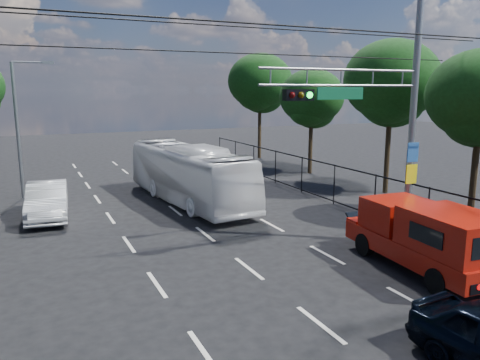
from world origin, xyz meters
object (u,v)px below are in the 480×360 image
white_van (47,201)px  red_pickup (425,235)px  white_bus (188,174)px  signal_mast (388,101)px

white_van → red_pickup: bearing=-43.2°
white_bus → red_pickup: bearing=-78.2°
red_pickup → white_bus: 12.47m
signal_mast → red_pickup: 4.77m
signal_mast → red_pickup: (-0.31, -2.40, -4.11)m
red_pickup → white_bus: white_bus is taller
signal_mast → white_van: signal_mast is taller
red_pickup → white_van: size_ratio=1.23×
signal_mast → white_van: bearing=139.5°
signal_mast → red_pickup: size_ratio=1.62×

